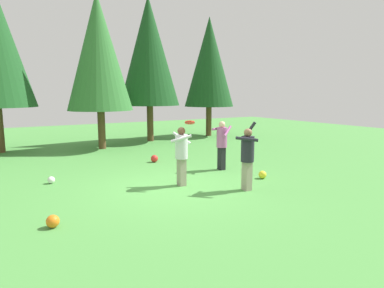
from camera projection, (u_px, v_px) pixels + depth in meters
name	position (u px, v px, depth m)	size (l,w,h in m)	color
ground_plane	(176.00, 187.00, 8.93)	(40.00, 40.00, 0.00)	#4C9342
person_thrower	(247.00, 154.00, 8.53)	(0.67, 0.67, 1.79)	gray
person_catcher	(181.00, 151.00, 8.96)	(0.70, 0.68, 1.61)	gray
person_bystander	(222.00, 141.00, 10.84)	(0.71, 0.69, 1.61)	black
frisbee	(190.00, 122.00, 8.84)	(0.36, 0.36, 0.13)	red
ball_white	(51.00, 180.00, 9.27)	(0.20, 0.20, 0.20)	white
ball_red	(154.00, 159.00, 12.15)	(0.27, 0.27, 0.27)	red
ball_yellow	(262.00, 175.00, 9.82)	(0.23, 0.23, 0.23)	yellow
ball_orange	(53.00, 221.00, 6.22)	(0.25, 0.25, 0.25)	orange
tree_center	(98.00, 52.00, 14.52)	(2.86, 2.86, 6.84)	brown
tree_far_right	(209.00, 63.00, 19.16)	(2.86, 2.86, 6.82)	brown
tree_right	(149.00, 52.00, 16.92)	(3.09, 3.09, 7.37)	brown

